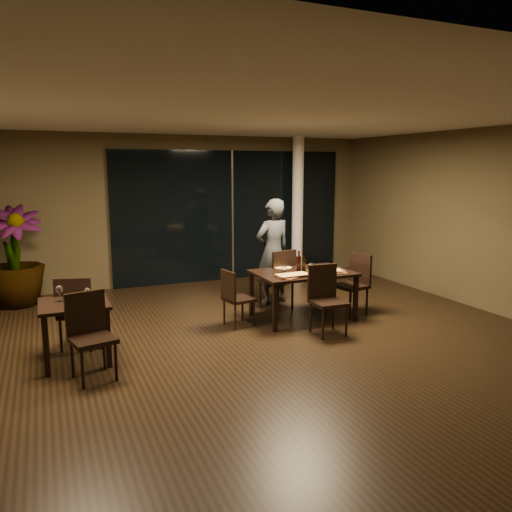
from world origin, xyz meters
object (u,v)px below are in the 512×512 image
object	(u,v)px
chair_main_left	(234,295)
bottle_b	(304,263)
chair_main_right	(355,280)
diner	(273,252)
chair_main_near	(326,296)
bottle_a	(299,261)
chair_side_near	(90,331)
bottle_c	(299,261)
chair_main_far	(280,276)
chair_side_far	(76,309)
main_table	(303,276)
potted_plant	(14,256)
side_table	(74,312)

from	to	relation	value
chair_main_left	bottle_b	distance (m)	1.23
chair_main_right	diner	size ratio (longest dim) A/B	0.54
chair_main_near	bottle_a	bearing A→B (deg)	94.11
chair_side_near	bottle_b	xyz separation A→B (m)	(3.31, 1.08, 0.33)
chair_side_near	bottle_c	bearing A→B (deg)	6.50
chair_main_far	diner	world-z (taller)	diner
chair_main_left	chair_side_far	xyz separation A→B (m)	(-2.22, -0.10, 0.07)
chair_main_far	bottle_a	size ratio (longest dim) A/B	3.10
chair_side_far	bottle_a	bearing A→B (deg)	-161.12
chair_main_left	chair_side_near	bearing A→B (deg)	106.68
bottle_a	bottle_c	world-z (taller)	bottle_a
chair_main_near	chair_side_far	size ratio (longest dim) A/B	1.00
main_table	chair_main_left	bearing A→B (deg)	178.49
chair_main_left	chair_side_near	size ratio (longest dim) A/B	0.88
chair_main_left	potted_plant	size ratio (longest dim) A/B	0.50
main_table	potted_plant	bearing A→B (deg)	148.10
potted_plant	bottle_a	xyz separation A→B (m)	(4.12, -2.56, 0.05)
side_table	chair_main_far	distance (m)	3.46
chair_main_near	diner	xyz separation A→B (m)	(-0.01, 1.77, 0.37)
chair_main_far	bottle_b	xyz separation A→B (m)	(0.15, -0.55, 0.31)
potted_plant	chair_side_far	bearing A→B (deg)	-72.96
chair_side_far	diner	size ratio (longest dim) A/B	0.54
bottle_a	main_table	bearing A→B (deg)	-31.60
bottle_a	chair_side_far	bearing A→B (deg)	-178.15
chair_main_far	diner	bearing A→B (deg)	-112.19
chair_main_left	bottle_a	bearing A→B (deg)	-99.66
bottle_b	chair_main_left	bearing A→B (deg)	-179.61
chair_side_far	main_table	bearing A→B (deg)	-161.77
chair_main_right	potted_plant	bearing A→B (deg)	-129.23
chair_main_far	bottle_b	world-z (taller)	chair_main_far
side_table	bottle_b	distance (m)	3.48
chair_main_right	chair_side_near	world-z (taller)	chair_main_right
bottle_c	chair_main_left	bearing A→B (deg)	-175.10
chair_side_far	potted_plant	world-z (taller)	potted_plant
bottle_b	chair_side_near	bearing A→B (deg)	-161.86
chair_side_near	diner	distance (m)	3.86
diner	chair_side_far	bearing A→B (deg)	8.65
diner	chair_side_near	bearing A→B (deg)	23.01
diner	potted_plant	xyz separation A→B (m)	(-4.14, 1.58, -0.05)
chair_main_left	bottle_c	xyz separation A→B (m)	(1.13, 0.10, 0.42)
chair_side_near	bottle_c	xyz separation A→B (m)	(3.27, 1.17, 0.36)
chair_main_near	chair_side_near	bearing A→B (deg)	-172.45
main_table	potted_plant	world-z (taller)	potted_plant
chair_main_near	bottle_b	bearing A→B (deg)	87.51
main_table	chair_main_near	size ratio (longest dim) A/B	1.53
chair_main_far	chair_main_right	distance (m)	1.23
chair_side_near	diner	size ratio (longest dim) A/B	0.53
main_table	chair_side_far	size ratio (longest dim) A/B	1.53
main_table	chair_side_far	world-z (taller)	chair_side_far
chair_main_left	bottle_b	bearing A→B (deg)	-99.60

